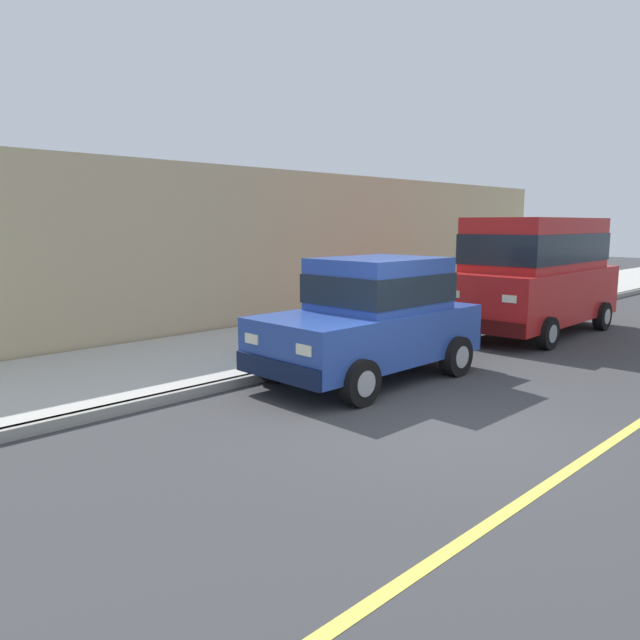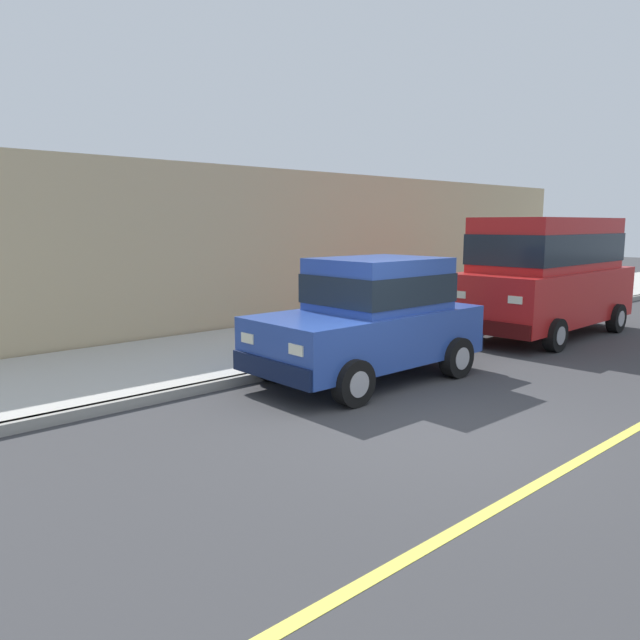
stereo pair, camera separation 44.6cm
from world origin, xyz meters
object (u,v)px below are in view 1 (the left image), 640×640
car_blue_hatchback (372,316)px  dog_grey (254,336)px  car_red_van (536,270)px  fire_hydrant (386,321)px

car_blue_hatchback → dog_grey: size_ratio=5.07×
car_red_van → fire_hydrant: size_ratio=6.83×
car_red_van → car_blue_hatchback: bearing=-89.8°
car_blue_hatchback → dog_grey: bearing=-166.7°
car_blue_hatchback → dog_grey: 2.41m
car_blue_hatchback → car_red_van: car_red_van is taller
car_blue_hatchback → car_red_van: 5.52m
fire_hydrant → dog_grey: bearing=-105.6°
car_blue_hatchback → car_red_van: size_ratio=0.77×
car_red_van → fire_hydrant: bearing=-114.5°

